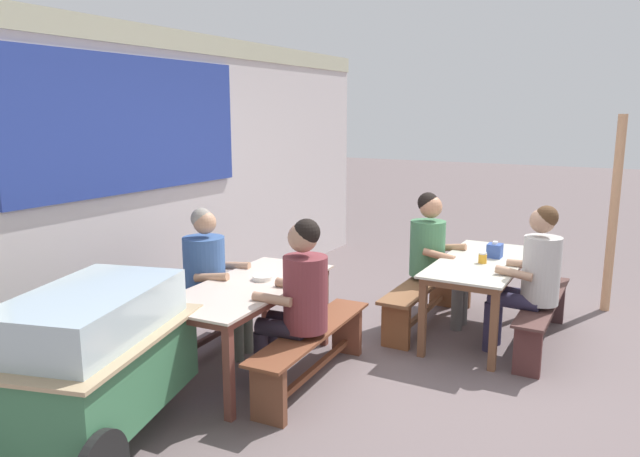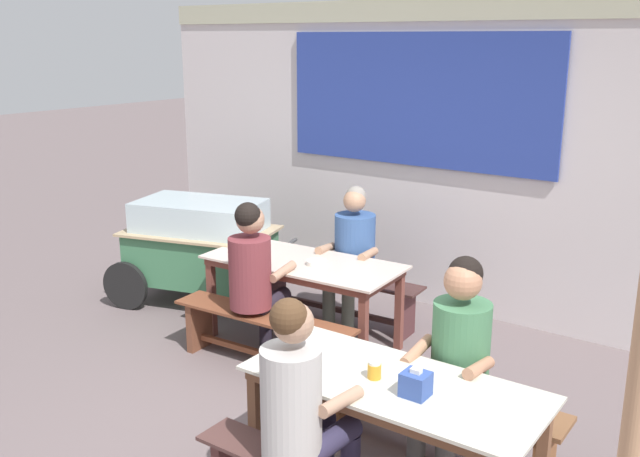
% 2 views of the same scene
% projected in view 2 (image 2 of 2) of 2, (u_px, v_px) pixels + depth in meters
% --- Properties ---
extents(ground_plane, '(40.00, 40.00, 0.00)m').
position_uv_depth(ground_plane, '(294.00, 440.00, 4.58)').
color(ground_plane, '#685A5B').
extents(backdrop_wall, '(7.33, 0.23, 2.85)m').
position_uv_depth(backdrop_wall, '(478.00, 154.00, 6.35)').
color(backdrop_wall, silver).
rests_on(backdrop_wall, ground_plane).
extents(dining_table_far, '(1.69, 0.82, 0.73)m').
position_uv_depth(dining_table_far, '(303.00, 269.00, 5.89)').
color(dining_table_far, beige).
rests_on(dining_table_far, ground_plane).
extents(dining_table_near, '(1.64, 0.73, 0.73)m').
position_uv_depth(dining_table_near, '(394.00, 393.00, 3.84)').
color(dining_table_near, beige).
rests_on(dining_table_near, ground_plane).
extents(bench_far_back, '(1.63, 0.39, 0.44)m').
position_uv_depth(bench_far_back, '(338.00, 291.00, 6.45)').
color(bench_far_back, '#442927').
rests_on(bench_far_back, ground_plane).
extents(bench_far_front, '(1.58, 0.39, 0.44)m').
position_uv_depth(bench_far_front, '(263.00, 333.00, 5.53)').
color(bench_far_front, brown).
rests_on(bench_far_front, ground_plane).
extents(bench_near_back, '(1.58, 0.31, 0.44)m').
position_uv_depth(bench_near_back, '(437.00, 408.00, 4.38)').
color(bench_near_back, brown).
rests_on(bench_near_back, ground_plane).
extents(food_cart, '(1.84, 1.25, 1.01)m').
position_uv_depth(food_cart, '(199.00, 243.00, 6.82)').
color(food_cart, '#3D764F').
rests_on(food_cart, ground_plane).
extents(person_left_back_turned, '(0.47, 0.56, 1.32)m').
position_uv_depth(person_left_back_turned, '(255.00, 272.00, 5.52)').
color(person_left_back_turned, '#27202D').
rests_on(person_left_back_turned, ground_plane).
extents(person_right_near_table, '(0.45, 0.57, 1.30)m').
position_uv_depth(person_right_near_table, '(456.00, 351.00, 4.14)').
color(person_right_near_table, '#5F5E5B').
rests_on(person_right_near_table, ground_plane).
extents(person_center_facing, '(0.51, 0.59, 1.27)m').
position_uv_depth(person_center_facing, '(352.00, 250.00, 6.19)').
color(person_center_facing, '#5E6659').
rests_on(person_center_facing, ground_plane).
extents(person_near_front, '(0.44, 0.59, 1.32)m').
position_uv_depth(person_near_front, '(301.00, 402.00, 3.58)').
color(person_near_front, '#302B48').
rests_on(person_near_front, ground_plane).
extents(tissue_box, '(0.14, 0.13, 0.15)m').
position_uv_depth(tissue_box, '(416.00, 384.00, 3.65)').
color(tissue_box, '#314D9B').
rests_on(tissue_box, dining_table_near).
extents(condiment_jar, '(0.07, 0.07, 0.10)m').
position_uv_depth(condiment_jar, '(374.00, 370.00, 3.84)').
color(condiment_jar, gold).
rests_on(condiment_jar, dining_table_near).
extents(soup_bowl, '(0.17, 0.17, 0.04)m').
position_uv_depth(soup_bowl, '(317.00, 263.00, 5.76)').
color(soup_bowl, silver).
rests_on(soup_bowl, dining_table_far).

